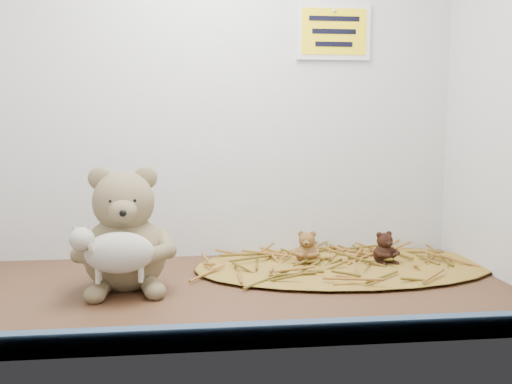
{
  "coord_description": "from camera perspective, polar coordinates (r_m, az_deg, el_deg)",
  "views": [
    {
      "loc": [
        -5.02,
        -109.85,
        33.55
      ],
      "look_at": [
        7.76,
        1.21,
        19.51
      ],
      "focal_mm": 40.0,
      "sensor_mm": 36.0,
      "label": 1
    }
  ],
  "objects": [
    {
      "name": "alcove_shell",
      "position": [
        1.2,
        -4.23,
        12.64
      ],
      "size": [
        120.4,
        60.2,
        90.4
      ],
      "color": "#452818",
      "rests_on": "ground"
    },
    {
      "name": "front_rail",
      "position": [
        0.87,
        -2.9,
        -14.21
      ],
      "size": [
        119.28,
        2.2,
        3.6
      ],
      "primitive_type": "cube",
      "color": "#3C5474",
      "rests_on": "shelf_floor"
    },
    {
      "name": "main_teddy",
      "position": [
        1.17,
        -13.04,
        -3.53
      ],
      "size": [
        21.74,
        22.73,
        24.61
      ],
      "primitive_type": null,
      "rotation": [
        0.0,
        0.0,
        0.09
      ],
      "color": "olive",
      "rests_on": "shelf_floor"
    },
    {
      "name": "straw_bed",
      "position": [
        1.33,
        8.9,
        -7.22
      ],
      "size": [
        69.34,
        40.26,
        1.34
      ],
      "primitive_type": "ellipsoid",
      "color": "brown",
      "rests_on": "shelf_floor"
    },
    {
      "name": "toy_lamb",
      "position": [
        1.09,
        -13.51,
        -5.92
      ],
      "size": [
        16.7,
        10.19,
        10.79
      ],
      "primitive_type": null,
      "color": "#B7B3A4",
      "rests_on": "main_teddy"
    },
    {
      "name": "mini_teddy_tan",
      "position": [
        1.31,
        5.1,
        -5.39
      ],
      "size": [
        7.63,
        7.87,
        7.59
      ],
      "primitive_type": null,
      "rotation": [
        0.0,
        0.0,
        -0.27
      ],
      "color": "brown",
      "rests_on": "straw_bed"
    },
    {
      "name": "mini_teddy_brown",
      "position": [
        1.34,
        12.7,
        -5.31
      ],
      "size": [
        7.61,
        7.83,
        7.46
      ],
      "primitive_type": null,
      "rotation": [
        0.0,
        0.0,
        0.3
      ],
      "color": "black",
      "rests_on": "straw_bed"
    },
    {
      "name": "wall_sign",
      "position": [
        1.45,
        7.76,
        15.59
      ],
      "size": [
        16.0,
        1.2,
        11.0
      ],
      "primitive_type": "cube",
      "color": "yellow",
      "rests_on": "back_wall"
    }
  ]
}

